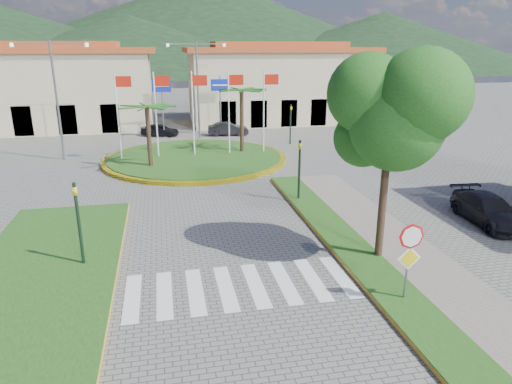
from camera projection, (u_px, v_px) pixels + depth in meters
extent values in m
plane|color=slate|center=(264.00, 365.00, 11.41)|extent=(160.00, 160.00, 0.00)
cube|color=gray|center=(435.00, 296.00, 14.41)|extent=(4.00, 28.00, 0.15)
cube|color=#1F4814|center=(401.00, 300.00, 14.17)|extent=(1.60, 28.00, 0.18)
cube|color=#1F4814|center=(43.00, 275.00, 15.72)|extent=(5.00, 14.00, 0.18)
cube|color=silver|center=(238.00, 287.00, 15.14)|extent=(8.00, 3.00, 0.01)
cylinder|color=yellow|center=(195.00, 159.00, 31.89)|extent=(12.70, 12.70, 0.24)
cylinder|color=#1F4814|center=(195.00, 158.00, 31.88)|extent=(12.00, 12.00, 0.30)
cylinder|color=black|center=(149.00, 139.00, 28.86)|extent=(0.28, 0.28, 4.05)
cylinder|color=black|center=(242.00, 123.00, 32.82)|extent=(0.28, 0.28, 4.68)
cylinder|color=silver|center=(118.00, 118.00, 30.51)|extent=(0.10, 0.10, 6.00)
cube|color=#B2190B|center=(123.00, 82.00, 29.88)|extent=(1.00, 0.03, 0.70)
cylinder|color=silver|center=(156.00, 117.00, 30.99)|extent=(0.10, 0.10, 6.00)
cube|color=#B2190B|center=(162.00, 81.00, 30.36)|extent=(1.00, 0.03, 0.70)
cylinder|color=silver|center=(193.00, 116.00, 31.47)|extent=(0.10, 0.10, 6.00)
cube|color=#B2190B|center=(200.00, 80.00, 30.85)|extent=(1.00, 0.03, 0.70)
cylinder|color=silver|center=(229.00, 115.00, 31.96)|extent=(0.10, 0.10, 6.00)
cube|color=#B2190B|center=(236.00, 80.00, 31.33)|extent=(1.00, 0.03, 0.70)
cylinder|color=silver|center=(264.00, 114.00, 32.44)|extent=(0.10, 0.10, 6.00)
cube|color=#B2190B|center=(272.00, 79.00, 31.81)|extent=(1.00, 0.03, 0.70)
cylinder|color=slate|center=(407.00, 266.00, 13.84)|extent=(0.07, 0.07, 2.50)
cylinder|color=red|center=(412.00, 237.00, 13.48)|extent=(0.80, 0.03, 0.80)
cube|color=yellow|center=(409.00, 258.00, 13.69)|extent=(0.78, 0.03, 0.78)
cylinder|color=black|center=(383.00, 204.00, 16.46)|extent=(0.28, 0.28, 4.40)
ellipsoid|color=#1A4D14|center=(390.00, 121.00, 15.54)|extent=(3.60, 3.60, 3.20)
cylinder|color=black|center=(79.00, 226.00, 15.98)|extent=(0.12, 0.12, 3.20)
imported|color=yellow|center=(76.00, 199.00, 15.67)|extent=(0.15, 0.18, 0.90)
cylinder|color=black|center=(299.00, 171.00, 22.98)|extent=(0.12, 0.12, 3.20)
imported|color=yellow|center=(300.00, 152.00, 22.67)|extent=(0.15, 0.18, 0.90)
cylinder|color=black|center=(290.00, 124.00, 36.71)|extent=(0.12, 0.12, 3.20)
imported|color=yellow|center=(291.00, 112.00, 36.40)|extent=(0.18, 0.15, 0.90)
cylinder|color=slate|center=(163.00, 107.00, 39.14)|extent=(0.12, 0.12, 5.20)
cube|color=#1024AD|center=(161.00, 86.00, 38.53)|extent=(1.60, 0.05, 1.00)
cylinder|color=slate|center=(220.00, 106.00, 40.10)|extent=(0.12, 0.12, 5.20)
cube|color=#1024AD|center=(220.00, 85.00, 39.49)|extent=(1.60, 0.05, 1.00)
cylinder|color=slate|center=(198.00, 91.00, 38.35)|extent=(0.16, 0.16, 8.00)
cube|color=slate|center=(181.00, 44.00, 36.96)|extent=(2.40, 0.08, 0.08)
cube|color=slate|center=(211.00, 44.00, 37.42)|extent=(2.40, 0.08, 0.08)
cylinder|color=slate|center=(57.00, 102.00, 30.83)|extent=(0.16, 0.16, 8.00)
cube|color=slate|center=(30.00, 43.00, 29.44)|extent=(2.40, 0.08, 0.08)
cube|color=slate|center=(69.00, 43.00, 29.90)|extent=(2.40, 0.08, 0.08)
cube|color=#C2B792|center=(32.00, 92.00, 43.08)|extent=(22.00, 9.00, 7.00)
cube|color=#A54A20|center=(26.00, 50.00, 41.93)|extent=(23.32, 9.54, 0.50)
cube|color=#A54A20|center=(25.00, 45.00, 41.78)|extent=(16.50, 4.95, 0.60)
cube|color=#C2B792|center=(278.00, 87.00, 47.70)|extent=(18.00, 9.00, 7.00)
cube|color=#A54A20|center=(279.00, 50.00, 46.56)|extent=(19.08, 9.54, 0.50)
cube|color=#A54A20|center=(279.00, 45.00, 46.40)|extent=(13.50, 4.95, 0.60)
cone|color=black|center=(206.00, 24.00, 158.92)|extent=(180.00, 180.00, 30.00)
cone|color=black|center=(383.00, 42.00, 148.04)|extent=(120.00, 120.00, 18.00)
cone|color=black|center=(129.00, 45.00, 128.26)|extent=(110.00, 110.00, 16.00)
imported|color=white|center=(25.00, 125.00, 42.76)|extent=(4.62, 2.86, 1.19)
imported|color=black|center=(160.00, 130.00, 40.29)|extent=(3.52, 2.33, 1.11)
imported|color=black|center=(228.00, 129.00, 40.64)|extent=(3.68, 1.55, 1.18)
imported|color=black|center=(488.00, 209.00, 20.46)|extent=(2.13, 4.47, 1.26)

